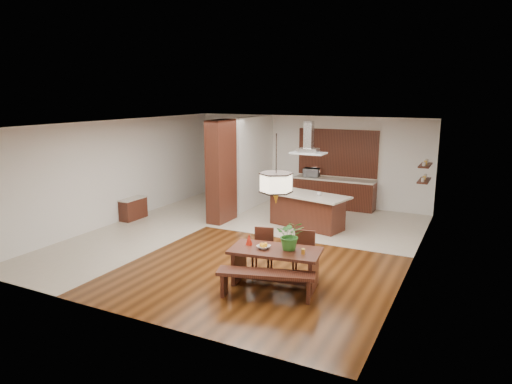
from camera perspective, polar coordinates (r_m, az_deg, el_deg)
The scene contains 25 objects.
room_shell at distance 11.12m, azimuth -1.39°, elevation 4.24°, with size 9.00×9.04×2.92m.
tile_hallway at distance 13.04m, azimuth -12.10°, elevation -4.09°, with size 2.50×9.00×0.01m, color beige.
tile_kitchen at distance 13.33m, azimuth 8.52°, elevation -3.60°, with size 5.50×4.00×0.01m, color beige.
soffit_band at distance 11.03m, azimuth -1.41°, elevation 8.48°, with size 8.00×9.00×0.02m, color #421F10.
partition_pier at distance 12.92m, azimuth -4.36°, elevation 2.58°, with size 0.45×1.00×2.90m, color black.
partition_stub at distance 14.74m, azimuth -0.16°, elevation 3.80°, with size 0.18×2.40×2.90m, color silver.
hallway_console at distance 13.78m, azimuth -15.09°, elevation -2.04°, with size 0.37×0.88×0.63m, color black.
hallway_doorway at distance 16.36m, azimuth -2.49°, elevation 3.20°, with size 1.10×0.20×2.10m, color black.
rear_counter at distance 14.86m, azimuth 9.71°, elevation -0.13°, with size 2.60×0.62×0.95m.
kitchen_window at distance 14.90m, azimuth 10.18°, elevation 4.86°, with size 2.60×0.08×1.50m, color #A57431.
shelf_lower at distance 12.58m, azimuth 20.27°, elevation 1.36°, with size 0.26×0.90×0.04m, color black.
shelf_upper at distance 12.52m, azimuth 20.40°, elevation 3.16°, with size 0.26×0.90×0.04m, color black.
dining_table at distance 8.77m, azimuth 2.43°, elevation -8.32°, with size 1.81×1.09×0.71m.
dining_bench at distance 8.33m, azimuth 1.23°, elevation -11.52°, with size 1.75×0.38×0.49m, color black, non-canonical shape.
dining_chair_left at distance 9.38m, azimuth 0.78°, elevation -7.38°, with size 0.40×0.40×0.91m, color black, non-canonical shape.
dining_chair_right at distance 9.17m, azimuth 5.92°, elevation -7.86°, with size 0.41×0.41×0.92m, color black, non-canonical shape.
pendant_lantern at distance 8.33m, azimuth 2.54°, elevation 2.85°, with size 0.64×0.64×1.31m, color #FFE9C3, non-canonical shape.
foliage_plant at distance 8.63m, azimuth 4.33°, elevation -5.37°, with size 0.52×0.45×0.58m, color #2D6F25.
fruit_bowl at distance 8.74m, azimuth 0.94°, elevation -6.88°, with size 0.25×0.25×0.06m, color beige.
napkin_cone at distance 8.93m, azimuth -0.88°, elevation -5.94°, with size 0.14×0.14×0.22m, color #B21C0C.
gold_ornament at distance 8.49m, azimuth 5.91°, elevation -7.40°, with size 0.07×0.07×0.10m, color gold.
kitchen_island at distance 12.55m, azimuth 6.38°, elevation -2.26°, with size 2.45×1.50×0.94m.
range_hood at distance 12.22m, azimuth 6.60°, elevation 6.78°, with size 0.90×0.55×0.87m, color silver, non-canonical shape.
island_cup at distance 12.25m, azimuth 7.90°, elevation -0.23°, with size 0.12×0.12×0.09m, color silver.
microwave at distance 14.96m, azimuth 6.93°, elevation 2.43°, with size 0.50×0.34×0.28m, color #B5B7BD.
Camera 1 is at (5.17, -9.72, 3.59)m, focal length 32.00 mm.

